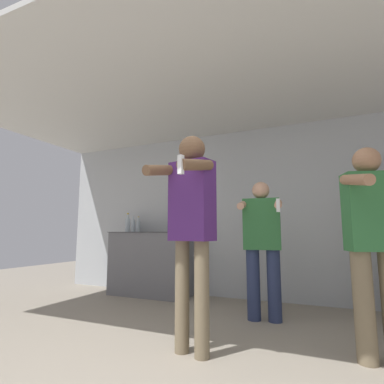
{
  "coord_description": "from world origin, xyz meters",
  "views": [
    {
      "loc": [
        0.93,
        -1.52,
        0.97
      ],
      "look_at": [
        -0.09,
        0.79,
        1.31
      ],
      "focal_mm": 28.0,
      "sensor_mm": 36.0,
      "label": 1
    }
  ],
  "objects_px": {
    "bottle_brown_liquor": "(128,224)",
    "person_man_side": "(374,239)",
    "person_spectator_back": "(262,242)",
    "person_woman_foreground": "(191,218)",
    "bottle_amber_bourbon": "(133,225)",
    "bottle_red_label": "(173,226)",
    "bottle_tall_gin": "(138,226)",
    "bottle_short_whiskey": "(184,224)"
  },
  "relations": [
    {
      "from": "bottle_brown_liquor",
      "to": "bottle_red_label",
      "type": "relative_size",
      "value": 1.28
    },
    {
      "from": "bottle_amber_bourbon",
      "to": "person_spectator_back",
      "type": "bearing_deg",
      "value": -18.39
    },
    {
      "from": "bottle_tall_gin",
      "to": "bottle_red_label",
      "type": "height_order",
      "value": "bottle_tall_gin"
    },
    {
      "from": "bottle_tall_gin",
      "to": "person_man_side",
      "type": "distance_m",
      "value": 3.56
    },
    {
      "from": "bottle_amber_bourbon",
      "to": "person_spectator_back",
      "type": "height_order",
      "value": "person_spectator_back"
    },
    {
      "from": "bottle_amber_bourbon",
      "to": "bottle_brown_liquor",
      "type": "xyz_separation_m",
      "value": [
        -0.11,
        0.0,
        0.02
      ]
    },
    {
      "from": "bottle_amber_bourbon",
      "to": "bottle_short_whiskey",
      "type": "relative_size",
      "value": 0.84
    },
    {
      "from": "bottle_brown_liquor",
      "to": "person_spectator_back",
      "type": "distance_m",
      "value": 2.55
    },
    {
      "from": "bottle_tall_gin",
      "to": "person_man_side",
      "type": "relative_size",
      "value": 0.16
    },
    {
      "from": "bottle_brown_liquor",
      "to": "person_woman_foreground",
      "type": "distance_m",
      "value": 2.84
    },
    {
      "from": "bottle_tall_gin",
      "to": "person_woman_foreground",
      "type": "bearing_deg",
      "value": -46.58
    },
    {
      "from": "bottle_red_label",
      "to": "person_woman_foreground",
      "type": "bearing_deg",
      "value": -58.72
    },
    {
      "from": "person_man_side",
      "to": "person_spectator_back",
      "type": "relative_size",
      "value": 1.06
    },
    {
      "from": "bottle_tall_gin",
      "to": "bottle_brown_liquor",
      "type": "height_order",
      "value": "bottle_brown_liquor"
    },
    {
      "from": "bottle_amber_bourbon",
      "to": "bottle_red_label",
      "type": "relative_size",
      "value": 1.09
    },
    {
      "from": "bottle_short_whiskey",
      "to": "person_man_side",
      "type": "bearing_deg",
      "value": -33.07
    },
    {
      "from": "bottle_amber_bourbon",
      "to": "bottle_red_label",
      "type": "bearing_deg",
      "value": 0.0
    },
    {
      "from": "bottle_amber_bourbon",
      "to": "person_spectator_back",
      "type": "relative_size",
      "value": 0.18
    },
    {
      "from": "bottle_short_whiskey",
      "to": "bottle_brown_liquor",
      "type": "distance_m",
      "value": 1.07
    },
    {
      "from": "bottle_brown_liquor",
      "to": "person_man_side",
      "type": "distance_m",
      "value": 3.76
    },
    {
      "from": "bottle_short_whiskey",
      "to": "person_man_side",
      "type": "relative_size",
      "value": 0.2
    },
    {
      "from": "bottle_amber_bourbon",
      "to": "bottle_tall_gin",
      "type": "distance_m",
      "value": 0.1
    },
    {
      "from": "bottle_red_label",
      "to": "person_spectator_back",
      "type": "relative_size",
      "value": 0.16
    },
    {
      "from": "bottle_tall_gin",
      "to": "person_woman_foreground",
      "type": "xyz_separation_m",
      "value": [
        1.85,
        -1.95,
        0.01
      ]
    },
    {
      "from": "bottle_red_label",
      "to": "person_man_side",
      "type": "relative_size",
      "value": 0.15
    },
    {
      "from": "bottle_tall_gin",
      "to": "bottle_red_label",
      "type": "relative_size",
      "value": 1.03
    },
    {
      "from": "bottle_amber_bourbon",
      "to": "person_spectator_back",
      "type": "distance_m",
      "value": 2.45
    },
    {
      "from": "person_spectator_back",
      "to": "bottle_red_label",
      "type": "bearing_deg",
      "value": 153.59
    },
    {
      "from": "bottle_red_label",
      "to": "person_woman_foreground",
      "type": "height_order",
      "value": "person_woman_foreground"
    },
    {
      "from": "bottle_brown_liquor",
      "to": "person_man_side",
      "type": "height_order",
      "value": "person_man_side"
    },
    {
      "from": "bottle_red_label",
      "to": "person_man_side",
      "type": "distance_m",
      "value": 2.98
    },
    {
      "from": "person_spectator_back",
      "to": "person_man_side",
      "type": "bearing_deg",
      "value": -37.4
    },
    {
      "from": "person_man_side",
      "to": "person_spectator_back",
      "type": "bearing_deg",
      "value": 142.6
    },
    {
      "from": "bottle_amber_bourbon",
      "to": "bottle_tall_gin",
      "type": "xyz_separation_m",
      "value": [
        0.1,
        0.0,
        -0.01
      ]
    },
    {
      "from": "bottle_brown_liquor",
      "to": "person_woman_foreground",
      "type": "height_order",
      "value": "person_woman_foreground"
    },
    {
      "from": "person_woman_foreground",
      "to": "person_spectator_back",
      "type": "relative_size",
      "value": 1.16
    },
    {
      "from": "bottle_short_whiskey",
      "to": "bottle_tall_gin",
      "type": "xyz_separation_m",
      "value": [
        -0.85,
        0.0,
        -0.02
      ]
    },
    {
      "from": "bottle_brown_liquor",
      "to": "person_woman_foreground",
      "type": "xyz_separation_m",
      "value": [
        2.06,
        -1.95,
        -0.02
      ]
    },
    {
      "from": "bottle_tall_gin",
      "to": "person_spectator_back",
      "type": "bearing_deg",
      "value": -19.19
    },
    {
      "from": "bottle_tall_gin",
      "to": "person_spectator_back",
      "type": "relative_size",
      "value": 0.17
    },
    {
      "from": "person_spectator_back",
      "to": "bottle_tall_gin",
      "type": "bearing_deg",
      "value": 160.81
    },
    {
      "from": "bottle_short_whiskey",
      "to": "person_woman_foreground",
      "type": "relative_size",
      "value": 0.18
    }
  ]
}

